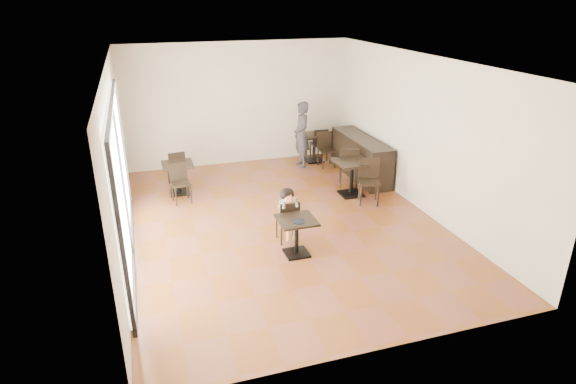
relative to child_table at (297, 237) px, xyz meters
name	(u,v)px	position (x,y,z in m)	size (l,w,h in m)	color
floor	(283,222)	(0.15, 1.31, -0.34)	(6.00, 8.00, 0.01)	brown
ceiling	(283,60)	(0.15, 1.31, 2.86)	(6.00, 8.00, 0.01)	white
wall_back	(239,104)	(0.15, 5.31, 1.26)	(6.00, 0.01, 3.20)	silver
wall_front	(382,242)	(0.15, -2.69, 1.26)	(6.00, 0.01, 3.20)	silver
wall_left	(117,162)	(-2.85, 1.31, 1.26)	(0.01, 8.00, 3.20)	silver
wall_right	(421,134)	(3.15, 1.31, 1.26)	(0.01, 8.00, 3.20)	silver
storefront_window	(121,182)	(-2.82, 0.81, 1.06)	(0.04, 4.50, 2.60)	white
child_table	(297,237)	(0.00, 0.00, 0.00)	(0.65, 0.65, 0.69)	black
child_chair	(287,220)	(0.00, 0.55, 0.07)	(0.37, 0.37, 0.83)	black
child	(287,215)	(0.00, 0.55, 0.18)	(0.37, 0.52, 1.04)	slate
plate	(299,221)	(0.00, -0.10, 0.35)	(0.23, 0.23, 0.01)	black
pizza_slice	(290,200)	(0.00, 0.36, 0.56)	(0.24, 0.19, 0.06)	tan
adult_patron	(301,135)	(1.62, 4.46, 0.53)	(0.63, 0.42, 1.74)	#37373D
cafe_table_mid	(352,178)	(2.07, 2.23, 0.06)	(0.77, 0.77, 0.82)	black
cafe_table_left	(179,179)	(-1.69, 3.51, 0.02)	(0.68, 0.68, 0.72)	black
cafe_table_back	(314,148)	(2.09, 4.76, 0.04)	(0.72, 0.72, 0.76)	black
chair_mid_a	(349,166)	(2.23, 2.78, 0.15)	(0.44, 0.44, 0.98)	black
chair_mid_b	(369,182)	(2.23, 1.68, 0.15)	(0.44, 0.44, 0.98)	black
chair_left_a	(176,168)	(-1.69, 4.06, 0.09)	(0.39, 0.39, 0.87)	black
chair_left_b	(181,184)	(-1.69, 2.96, 0.09)	(0.39, 0.39, 0.87)	black
chair_back_a	(319,144)	(2.25, 4.81, 0.11)	(0.41, 0.41, 0.91)	black
chair_back_b	(327,150)	(2.25, 4.21, 0.11)	(0.41, 0.41, 0.91)	black
service_counter	(361,157)	(2.80, 3.31, 0.16)	(0.60, 2.40, 1.00)	black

